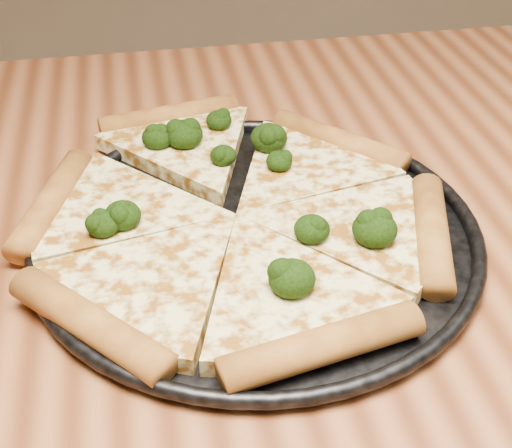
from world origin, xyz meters
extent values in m
cube|color=brown|center=(0.00, 0.00, 0.73)|extent=(1.20, 0.90, 0.04)
cylinder|color=black|center=(-0.08, 0.01, 0.75)|extent=(0.37, 0.37, 0.01)
torus|color=black|center=(-0.08, 0.01, 0.76)|extent=(0.39, 0.39, 0.01)
cylinder|color=#A26828|center=(0.03, 0.13, 0.77)|extent=(0.12, 0.13, 0.03)
cylinder|color=#A26828|center=(-0.14, 0.22, 0.77)|extent=(0.15, 0.06, 0.03)
cylinder|color=#A26828|center=(-0.25, 0.08, 0.77)|extent=(0.07, 0.15, 0.03)
cylinder|color=#A26828|center=(-0.22, -0.09, 0.77)|extent=(0.12, 0.13, 0.03)
cylinder|color=#A26828|center=(-0.06, -0.14, 0.77)|extent=(0.15, 0.06, 0.03)
cylinder|color=#A26828|center=(0.06, -0.03, 0.77)|extent=(0.07, 0.15, 0.03)
ellipsoid|color=black|center=(-0.19, 0.03, 0.78)|extent=(0.03, 0.03, 0.02)
ellipsoid|color=black|center=(-0.09, 0.11, 0.78)|extent=(0.03, 0.03, 0.02)
ellipsoid|color=black|center=(-0.04, 0.09, 0.78)|extent=(0.02, 0.02, 0.02)
ellipsoid|color=black|center=(-0.09, 0.18, 0.78)|extent=(0.03, 0.03, 0.02)
ellipsoid|color=black|center=(-0.07, -0.08, 0.78)|extent=(0.04, 0.04, 0.03)
ellipsoid|color=black|center=(-0.04, 0.13, 0.78)|extent=(0.04, 0.04, 0.03)
ellipsoid|color=black|center=(-0.04, -0.02, 0.78)|extent=(0.03, 0.03, 0.02)
ellipsoid|color=black|center=(-0.15, 0.16, 0.78)|extent=(0.03, 0.03, 0.02)
ellipsoid|color=black|center=(-0.12, 0.15, 0.78)|extent=(0.04, 0.04, 0.03)
ellipsoid|color=black|center=(0.01, -0.03, 0.78)|extent=(0.04, 0.04, 0.03)
ellipsoid|color=black|center=(-0.21, 0.02, 0.78)|extent=(0.03, 0.03, 0.02)
camera|label=1|loc=(-0.17, -0.47, 1.12)|focal=50.02mm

